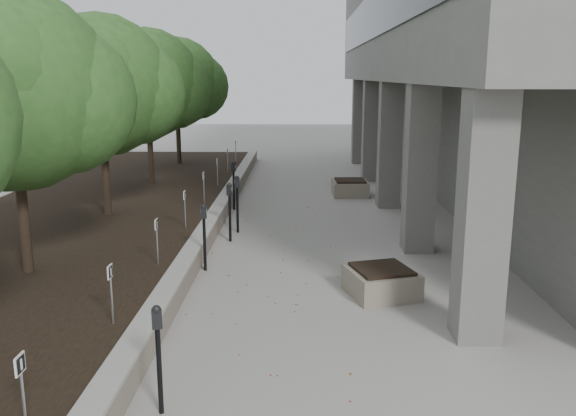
# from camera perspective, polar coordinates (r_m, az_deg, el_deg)

# --- Properties ---
(ground) EXTENTS (90.00, 90.00, 0.00)m
(ground) POSITION_cam_1_polar(r_m,az_deg,el_deg) (9.17, -2.47, -14.61)
(ground) COLOR gray
(ground) RESTS_ON ground
(retaining_wall) EXTENTS (0.39, 26.00, 0.50)m
(retaining_wall) POSITION_cam_1_polar(r_m,az_deg,el_deg) (17.75, -6.53, -0.37)
(retaining_wall) COLOR gray
(retaining_wall) RESTS_ON ground
(planting_bed) EXTENTS (7.00, 26.00, 0.40)m
(planting_bed) POSITION_cam_1_polar(r_m,az_deg,el_deg) (18.61, -17.81, -0.45)
(planting_bed) COLOR black
(planting_bed) RESTS_ON ground
(crabapple_tree_2) EXTENTS (4.60, 4.00, 5.44)m
(crabapple_tree_2) POSITION_cam_1_polar(r_m,az_deg,el_deg) (12.41, -24.53, 6.50)
(crabapple_tree_2) COLOR #295420
(crabapple_tree_2) RESTS_ON planting_bed
(crabapple_tree_3) EXTENTS (4.60, 4.00, 5.44)m
(crabapple_tree_3) POSITION_cam_1_polar(r_m,az_deg,el_deg) (17.04, -17.30, 8.39)
(crabapple_tree_3) COLOR #295420
(crabapple_tree_3) RESTS_ON planting_bed
(crabapple_tree_4) EXTENTS (4.60, 4.00, 5.44)m
(crabapple_tree_4) POSITION_cam_1_polar(r_m,az_deg,el_deg) (21.84, -13.17, 9.40)
(crabapple_tree_4) COLOR #295420
(crabapple_tree_4) RESTS_ON planting_bed
(crabapple_tree_5) EXTENTS (4.60, 4.00, 5.44)m
(crabapple_tree_5) POSITION_cam_1_polar(r_m,az_deg,el_deg) (26.71, -10.53, 10.02)
(crabapple_tree_5) COLOR #295420
(crabapple_tree_5) RESTS_ON planting_bed
(parking_sign_1) EXTENTS (0.04, 0.22, 0.96)m
(parking_sign_1) POSITION_cam_1_polar(r_m,az_deg,el_deg) (7.15, -23.90, -16.11)
(parking_sign_1) COLOR black
(parking_sign_1) RESTS_ON planting_bed
(parking_sign_2) EXTENTS (0.04, 0.22, 0.96)m
(parking_sign_2) POSITION_cam_1_polar(r_m,az_deg,el_deg) (9.70, -16.46, -7.92)
(parking_sign_2) COLOR black
(parking_sign_2) RESTS_ON planting_bed
(parking_sign_3) EXTENTS (0.04, 0.22, 0.96)m
(parking_sign_3) POSITION_cam_1_polar(r_m,az_deg,el_deg) (12.45, -12.35, -3.17)
(parking_sign_3) COLOR black
(parking_sign_3) RESTS_ON planting_bed
(parking_sign_4) EXTENTS (0.04, 0.22, 0.96)m
(parking_sign_4) POSITION_cam_1_polar(r_m,az_deg,el_deg) (15.29, -9.78, -0.15)
(parking_sign_4) COLOR black
(parking_sign_4) RESTS_ON planting_bed
(parking_sign_5) EXTENTS (0.04, 0.22, 0.96)m
(parking_sign_5) POSITION_cam_1_polar(r_m,az_deg,el_deg) (18.18, -8.01, 1.92)
(parking_sign_5) COLOR black
(parking_sign_5) RESTS_ON planting_bed
(parking_sign_6) EXTENTS (0.04, 0.22, 0.96)m
(parking_sign_6) POSITION_cam_1_polar(r_m,az_deg,el_deg) (21.11, -6.73, 3.42)
(parking_sign_6) COLOR black
(parking_sign_6) RESTS_ON planting_bed
(parking_sign_7) EXTENTS (0.04, 0.22, 0.96)m
(parking_sign_7) POSITION_cam_1_polar(r_m,az_deg,el_deg) (24.05, -5.76, 4.55)
(parking_sign_7) COLOR black
(parking_sign_7) RESTS_ON planting_bed
(parking_sign_8) EXTENTS (0.04, 0.22, 0.96)m
(parking_sign_8) POSITION_cam_1_polar(r_m,az_deg,el_deg) (27.00, -5.00, 5.43)
(parking_sign_8) COLOR black
(parking_sign_8) RESTS_ON planting_bed
(parking_meter_1) EXTENTS (0.17, 0.14, 1.45)m
(parking_meter_1) POSITION_cam_1_polar(r_m,az_deg,el_deg) (7.82, -12.19, -13.96)
(parking_meter_1) COLOR black
(parking_meter_1) RESTS_ON ground
(parking_meter_2) EXTENTS (0.15, 0.12, 1.49)m
(parking_meter_2) POSITION_cam_1_polar(r_m,az_deg,el_deg) (13.11, -7.96, -2.81)
(parking_meter_2) COLOR black
(parking_meter_2) RESTS_ON ground
(parking_meter_3) EXTENTS (0.17, 0.13, 1.53)m
(parking_meter_3) POSITION_cam_1_polar(r_m,az_deg,el_deg) (15.33, -5.56, -0.41)
(parking_meter_3) COLOR black
(parking_meter_3) RESTS_ON ground
(parking_meter_4) EXTENTS (0.17, 0.14, 1.57)m
(parking_meter_4) POSITION_cam_1_polar(r_m,az_deg,el_deg) (16.18, -4.84, 0.35)
(parking_meter_4) COLOR black
(parking_meter_4) RESTS_ON ground
(parking_meter_5) EXTENTS (0.18, 0.14, 1.56)m
(parking_meter_5) POSITION_cam_1_polar(r_m,az_deg,el_deg) (18.98, -5.19, 2.13)
(parking_meter_5) COLOR black
(parking_meter_5) RESTS_ON ground
(planter_front) EXTENTS (1.50, 1.50, 0.56)m
(planter_front) POSITION_cam_1_polar(r_m,az_deg,el_deg) (11.81, 8.87, -6.91)
(planter_front) COLOR gray
(planter_front) RESTS_ON ground
(planter_back) EXTENTS (1.28, 1.28, 0.58)m
(planter_back) POSITION_cam_1_polar(r_m,az_deg,el_deg) (21.39, 5.92, 1.95)
(planter_back) COLOR gray
(planter_back) RESTS_ON ground
(berry_scatter) EXTENTS (3.30, 14.10, 0.02)m
(berry_scatter) POSITION_cam_1_polar(r_m,az_deg,el_deg) (13.80, -1.57, -5.07)
(berry_scatter) COLOR maroon
(berry_scatter) RESTS_ON ground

